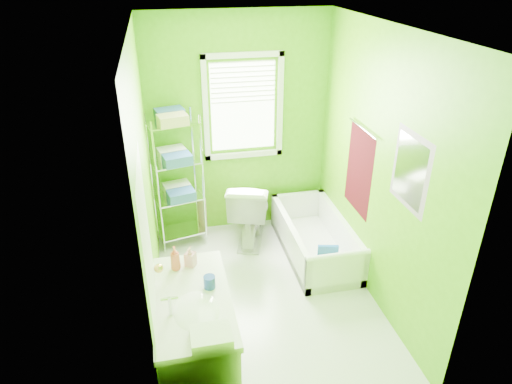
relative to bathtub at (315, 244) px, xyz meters
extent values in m
plane|color=silver|center=(-0.71, -0.59, -0.15)|extent=(2.90, 2.90, 0.00)
cube|color=#4A9707|center=(-0.71, 0.86, 1.15)|extent=(2.10, 0.04, 2.60)
cube|color=#4A9707|center=(-0.71, -2.04, 1.15)|extent=(2.10, 0.04, 2.60)
cube|color=#4A9707|center=(-1.76, -0.59, 1.15)|extent=(0.04, 2.90, 2.60)
cube|color=#4A9707|center=(0.34, -0.59, 1.15)|extent=(0.04, 2.90, 2.60)
cube|color=white|center=(-0.71, -0.59, 2.45)|extent=(2.10, 2.90, 0.04)
cube|color=white|center=(-0.66, 0.85, 1.40)|extent=(0.74, 0.01, 1.01)
cube|color=white|center=(-0.66, 0.83, 0.82)|extent=(0.92, 0.05, 0.06)
cube|color=white|center=(-0.66, 0.83, 1.98)|extent=(0.92, 0.05, 0.06)
cube|color=white|center=(-1.09, 0.83, 1.40)|extent=(0.06, 0.05, 1.22)
cube|color=white|center=(-0.23, 0.83, 1.40)|extent=(0.06, 0.05, 1.22)
cube|color=white|center=(-0.66, 0.82, 1.69)|extent=(0.72, 0.02, 0.50)
cube|color=white|center=(-1.75, -1.59, 0.85)|extent=(0.02, 0.80, 2.00)
sphere|color=gold|center=(-1.71, -1.26, 0.85)|extent=(0.07, 0.07, 0.07)
cube|color=#3A060B|center=(0.32, -0.24, 1.00)|extent=(0.02, 0.58, 0.90)
cylinder|color=silver|center=(0.31, -0.24, 1.45)|extent=(0.02, 0.62, 0.02)
cube|color=#CC5972|center=(0.32, -1.14, 1.40)|extent=(0.02, 0.54, 0.64)
cube|color=white|center=(0.32, -1.14, 1.40)|extent=(0.01, 0.44, 0.54)
cube|color=white|center=(0.00, 0.03, -0.10)|extent=(0.67, 1.44, 0.10)
cube|color=white|center=(-0.30, 0.03, 0.07)|extent=(0.07, 1.44, 0.43)
cube|color=white|center=(0.30, 0.03, 0.07)|extent=(0.07, 1.44, 0.43)
cube|color=white|center=(0.00, -0.65, 0.07)|extent=(0.67, 0.07, 0.43)
cube|color=white|center=(0.00, 0.72, 0.07)|extent=(0.67, 0.07, 0.43)
cylinder|color=white|center=(0.00, -0.65, 0.28)|extent=(0.67, 0.07, 0.07)
cylinder|color=blue|center=(0.00, -0.44, -0.02)|extent=(0.31, 0.31, 0.06)
cylinder|color=yellow|center=(0.00, -0.44, 0.03)|extent=(0.30, 0.30, 0.05)
cube|color=blue|center=(0.03, -0.32, 0.08)|extent=(0.22, 0.09, 0.20)
imported|color=white|center=(-0.67, 0.47, 0.26)|extent=(0.68, 0.91, 0.82)
cube|color=silver|center=(-1.49, -1.45, 0.25)|extent=(0.54, 1.08, 0.79)
cube|color=silver|center=(-1.49, -1.45, 0.66)|extent=(0.57, 1.11, 0.05)
ellipsoid|color=white|center=(-1.47, -1.60, 0.66)|extent=(0.37, 0.49, 0.13)
cylinder|color=silver|center=(-1.65, -1.60, 0.76)|extent=(0.03, 0.03, 0.16)
cylinder|color=silver|center=(-1.65, -1.60, 0.83)|extent=(0.12, 0.02, 0.02)
imported|color=#D2543E|center=(-1.59, -1.08, 0.80)|extent=(0.08, 0.09, 0.21)
imported|color=pink|center=(-1.47, -1.05, 0.78)|extent=(0.11, 0.11, 0.17)
cylinder|color=#173997|center=(-1.35, -1.36, 0.74)|extent=(0.09, 0.09, 0.10)
cube|color=white|center=(-1.40, -1.90, 0.72)|extent=(0.27, 0.21, 0.07)
cylinder|color=silver|center=(-1.69, 0.39, 0.65)|extent=(0.02, 0.02, 1.60)
cylinder|color=silver|center=(-1.76, 0.69, 0.65)|extent=(0.02, 0.02, 1.60)
cylinder|color=silver|center=(-1.20, 0.50, 0.65)|extent=(0.02, 0.02, 1.60)
cylinder|color=silver|center=(-1.26, 0.81, 0.65)|extent=(0.02, 0.02, 1.60)
cube|color=silver|center=(-1.48, 0.60, 0.00)|extent=(0.59, 0.44, 0.02)
cube|color=silver|center=(-1.48, 0.60, 0.45)|extent=(0.59, 0.44, 0.02)
cube|color=silver|center=(-1.48, 0.60, 0.90)|extent=(0.59, 0.44, 0.02)
cube|color=silver|center=(-1.48, 0.60, 1.35)|extent=(0.59, 0.44, 0.02)
cube|color=#CFBA7F|center=(-1.47, 0.50, 1.42)|extent=(0.34, 0.26, 0.11)
cube|color=#2F5FAA|center=(-1.50, 0.72, 1.42)|extent=(0.34, 0.26, 0.11)
cube|color=#2F5FAA|center=(-1.46, 0.50, 0.97)|extent=(0.34, 0.26, 0.11)
cube|color=white|center=(-1.51, 0.71, 0.97)|extent=(0.34, 0.26, 0.11)
cube|color=#2F5FAA|center=(-1.45, 0.52, 0.52)|extent=(0.34, 0.26, 0.11)
cube|color=white|center=(-1.49, 0.73, 0.52)|extent=(0.34, 0.26, 0.11)
cube|color=#F6A8B7|center=(-1.22, 0.66, 0.19)|extent=(0.09, 0.28, 0.50)
camera|label=1|loc=(-1.58, -4.12, 2.94)|focal=32.00mm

